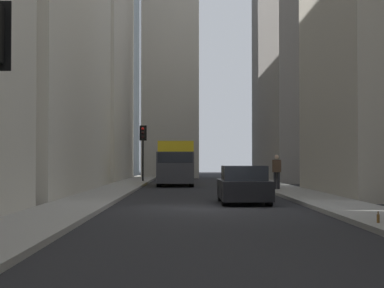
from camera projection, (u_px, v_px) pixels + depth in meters
The scene contains 10 objects.
ground_plane at pixel (209, 209), 21.28m from camera, with size 135.00×135.00×0.00m, color black.
sidewalk_right at pixel (73, 207), 21.24m from camera, with size 90.00×2.20×0.14m, color gray.
sidewalk_left at pixel (344, 207), 21.33m from camera, with size 90.00×2.20×0.14m, color gray.
building_left_far at pixel (324, 56), 52.74m from camera, with size 18.00×10.00×20.39m.
building_right_far at pixel (63, 41), 51.18m from camera, with size 16.12×10.00×22.39m.
delivery_truck at pixel (176, 163), 41.14m from camera, with size 6.46×2.25×2.84m.
sedan_black at pixel (244, 186), 24.02m from camera, with size 4.30×1.78×1.42m.
traffic_light_midblock at pixel (143, 140), 46.37m from camera, with size 0.43×0.52×4.02m.
pedestrian at pixel (277, 170), 33.07m from camera, with size 0.26×0.44×1.77m.
discarded_bottle at pixel (378, 218), 15.11m from camera, with size 0.07×0.07×0.27m.
Camera 1 is at (-21.33, 0.77, 1.61)m, focal length 59.97 mm.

